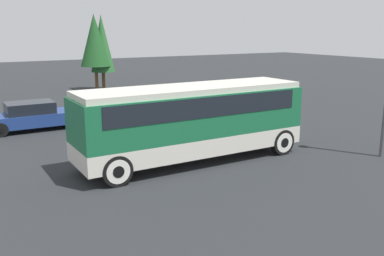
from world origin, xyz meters
name	(u,v)px	position (x,y,z in m)	size (l,w,h in m)	color
ground_plane	(192,161)	(0.00, 0.00, 0.00)	(120.00, 120.00, 0.00)	#26282B
tour_bus	(194,116)	(0.10, 0.00, 1.82)	(9.22, 2.57, 3.01)	silver
parked_car_near	(139,106)	(1.71, 9.02, 0.68)	(4.15, 1.79, 1.38)	#BCBCC1
parked_car_mid	(33,116)	(-4.34, 8.92, 0.74)	(4.51, 1.93, 1.48)	navy
tree_center	(102,44)	(4.00, 21.87, 3.92)	(2.03, 2.03, 6.35)	brown
tree_right	(95,40)	(3.31, 21.68, 4.21)	(2.51, 2.51, 6.40)	brown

